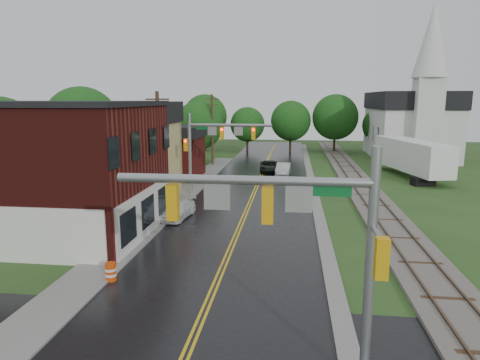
% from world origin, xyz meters
% --- Properties ---
extents(main_road, '(10.00, 90.00, 0.02)m').
position_xyz_m(main_road, '(0.00, 30.00, 0.00)').
color(main_road, black).
rests_on(main_road, ground).
extents(curb_right, '(0.80, 70.00, 0.12)m').
position_xyz_m(curb_right, '(5.40, 35.00, 0.00)').
color(curb_right, gray).
rests_on(curb_right, ground).
extents(sidewalk_left, '(2.40, 50.00, 0.12)m').
position_xyz_m(sidewalk_left, '(-6.20, 25.00, 0.00)').
color(sidewalk_left, gray).
rests_on(sidewalk_left, ground).
extents(brick_building, '(14.30, 10.30, 8.30)m').
position_xyz_m(brick_building, '(-12.48, 15.00, 4.15)').
color(brick_building, '#48120F').
rests_on(brick_building, ground).
extents(yellow_house, '(8.00, 7.00, 6.40)m').
position_xyz_m(yellow_house, '(-11.00, 26.00, 3.20)').
color(yellow_house, tan).
rests_on(yellow_house, ground).
extents(darkred_building, '(7.00, 6.00, 4.40)m').
position_xyz_m(darkred_building, '(-10.00, 35.00, 2.20)').
color(darkred_building, '#3F0F0C').
rests_on(darkred_building, ground).
extents(church, '(10.40, 18.40, 20.00)m').
position_xyz_m(church, '(20.00, 53.74, 5.83)').
color(church, silver).
rests_on(church, ground).
extents(railroad, '(3.20, 80.00, 0.30)m').
position_xyz_m(railroad, '(10.00, 35.00, 0.11)').
color(railroad, '#59544C').
rests_on(railroad, ground).
extents(traffic_signal_near, '(7.34, 0.30, 7.20)m').
position_xyz_m(traffic_signal_near, '(3.47, 2.00, 4.97)').
color(traffic_signal_near, gray).
rests_on(traffic_signal_near, ground).
extents(traffic_signal_far, '(7.34, 0.43, 7.20)m').
position_xyz_m(traffic_signal_far, '(-3.47, 27.00, 4.97)').
color(traffic_signal_far, gray).
rests_on(traffic_signal_far, ground).
extents(utility_pole_b, '(1.80, 0.28, 9.00)m').
position_xyz_m(utility_pole_b, '(-6.80, 22.00, 4.72)').
color(utility_pole_b, '#382616').
rests_on(utility_pole_b, ground).
extents(utility_pole_c, '(1.80, 0.28, 9.00)m').
position_xyz_m(utility_pole_c, '(-6.80, 44.00, 4.72)').
color(utility_pole_c, '#382616').
rests_on(utility_pole_c, ground).
extents(tree_left_a, '(6.80, 6.80, 8.67)m').
position_xyz_m(tree_left_a, '(-19.85, 21.90, 5.11)').
color(tree_left_a, black).
rests_on(tree_left_a, ground).
extents(tree_left_b, '(7.60, 7.60, 9.69)m').
position_xyz_m(tree_left_b, '(-17.85, 31.90, 5.72)').
color(tree_left_b, black).
rests_on(tree_left_b, ground).
extents(tree_left_c, '(6.00, 6.00, 7.65)m').
position_xyz_m(tree_left_c, '(-13.85, 39.90, 4.51)').
color(tree_left_c, black).
rests_on(tree_left_c, ground).
extents(tree_left_e, '(6.40, 6.40, 8.16)m').
position_xyz_m(tree_left_e, '(-8.85, 45.90, 4.81)').
color(tree_left_e, black).
rests_on(tree_left_e, ground).
extents(suv_dark, '(2.69, 4.99, 1.33)m').
position_xyz_m(suv_dark, '(0.80, 39.50, 0.67)').
color(suv_dark, black).
rests_on(suv_dark, ground).
extents(sedan_silver, '(1.69, 4.29, 1.39)m').
position_xyz_m(sedan_silver, '(2.40, 37.62, 0.70)').
color(sedan_silver, '#AEAEB3').
rests_on(sedan_silver, ground).
extents(pickup_white, '(2.18, 4.30, 1.20)m').
position_xyz_m(pickup_white, '(-4.72, 19.26, 0.60)').
color(pickup_white, white).
rests_on(pickup_white, ground).
extents(semi_trailer, '(5.47, 13.20, 4.02)m').
position_xyz_m(semi_trailer, '(16.24, 38.43, 2.38)').
color(semi_trailer, black).
rests_on(semi_trailer, ground).
extents(construction_barrel, '(0.61, 0.61, 0.89)m').
position_xyz_m(construction_barrel, '(-4.96, 8.36, 0.45)').
color(construction_barrel, '#CD3D09').
rests_on(construction_barrel, ground).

